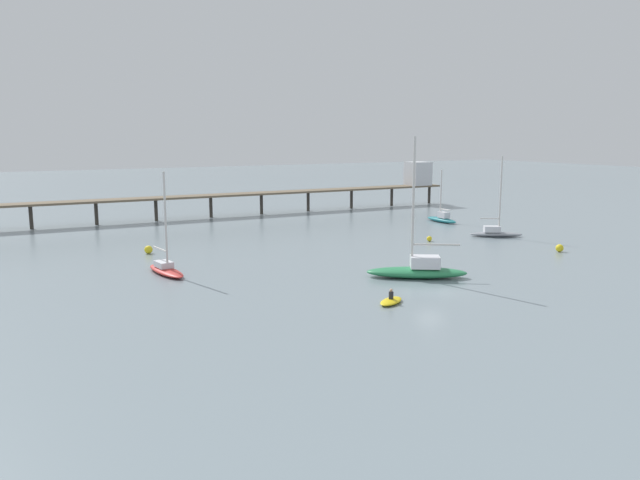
% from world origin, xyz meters
% --- Properties ---
extents(ground_plane, '(400.00, 400.00, 0.00)m').
position_xyz_m(ground_plane, '(0.00, 0.00, 0.00)').
color(ground_plane, gray).
extents(pier, '(85.82, 5.20, 7.68)m').
position_xyz_m(pier, '(14.29, 52.18, 4.06)').
color(pier, brown).
rests_on(pier, ground_plane).
extents(sailboat_gray, '(6.32, 4.90, 9.98)m').
position_xyz_m(sailboat_gray, '(24.60, 17.57, 0.66)').
color(sailboat_gray, gray).
rests_on(sailboat_gray, ground_plane).
extents(sailboat_green, '(8.85, 7.05, 12.40)m').
position_xyz_m(sailboat_green, '(2.09, 4.32, 0.78)').
color(sailboat_green, '#287F4C').
rests_on(sailboat_green, ground_plane).
extents(sailboat_teal, '(1.71, 6.30, 7.58)m').
position_xyz_m(sailboat_teal, '(27.35, 30.92, 0.61)').
color(sailboat_teal, '#1E727A').
rests_on(sailboat_teal, ground_plane).
extents(sailboat_red, '(2.47, 6.77, 9.33)m').
position_xyz_m(sailboat_red, '(-16.99, 16.90, 0.58)').
color(sailboat_red, red).
rests_on(sailboat_red, ground_plane).
extents(dinghy_yellow, '(3.04, 2.53, 1.14)m').
position_xyz_m(dinghy_yellow, '(-5.05, -1.52, 0.21)').
color(dinghy_yellow, yellow).
rests_on(dinghy_yellow, ground_plane).
extents(mooring_buoy_inner, '(0.62, 0.62, 0.62)m').
position_xyz_m(mooring_buoy_inner, '(15.25, 18.90, 0.31)').
color(mooring_buoy_inner, yellow).
rests_on(mooring_buoy_inner, ground_plane).
extents(mooring_buoy_near, '(0.84, 0.84, 0.84)m').
position_xyz_m(mooring_buoy_near, '(23.19, 6.63, 0.42)').
color(mooring_buoy_near, yellow).
rests_on(mooring_buoy_near, ground_plane).
extents(mooring_buoy_mid, '(0.87, 0.87, 0.87)m').
position_xyz_m(mooring_buoy_mid, '(-15.89, 27.45, 0.43)').
color(mooring_buoy_mid, yellow).
rests_on(mooring_buoy_mid, ground_plane).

